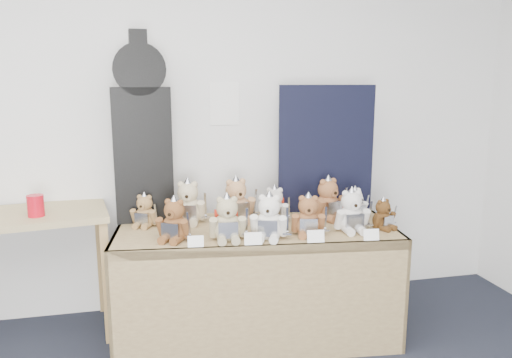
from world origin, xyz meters
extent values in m
plane|color=white|center=(0.00, 2.50, 1.35)|extent=(6.00, 0.00, 6.00)
cube|color=white|center=(0.81, 2.49, 1.48)|extent=(0.21, 0.00, 0.30)
cube|color=olive|center=(0.91, 1.93, 0.70)|extent=(1.82, 0.92, 0.06)
cube|color=olive|center=(0.87, 1.58, 0.37)|extent=(1.75, 0.21, 0.73)
cube|color=olive|center=(0.05, 2.02, 0.37)|extent=(0.10, 0.73, 0.73)
cube|color=olive|center=(1.77, 1.84, 0.37)|extent=(0.10, 0.73, 0.73)
cube|color=#947F50|center=(-0.52, 2.20, 0.81)|extent=(1.07, 0.70, 0.04)
cube|color=#A38046|center=(-0.03, 2.03, 0.40)|extent=(0.06, 0.06, 0.79)
cube|color=#A38046|center=(-0.10, 2.50, 0.40)|extent=(0.06, 0.06, 0.79)
cube|color=black|center=(0.23, 2.24, 1.17)|extent=(0.38, 0.13, 0.87)
cylinder|color=black|center=(0.23, 2.24, 1.71)|extent=(0.33, 0.13, 0.33)
cube|color=black|center=(0.23, 2.24, 1.84)|extent=(0.12, 0.11, 0.22)
cube|color=black|center=(1.47, 2.20, 1.17)|extent=(0.66, 0.10, 0.88)
cylinder|color=red|center=(-0.42, 2.11, 0.90)|extent=(0.10, 0.10, 0.13)
ellipsoid|color=brown|center=(0.39, 1.78, 0.80)|extent=(0.21, 0.20, 0.16)
sphere|color=brown|center=(0.39, 1.78, 0.91)|extent=(0.12, 0.12, 0.12)
cylinder|color=brown|center=(0.37, 1.74, 0.90)|extent=(0.06, 0.05, 0.05)
sphere|color=black|center=(0.36, 1.72, 0.90)|extent=(0.02, 0.02, 0.02)
sphere|color=brown|center=(0.36, 1.80, 0.96)|extent=(0.04, 0.04, 0.04)
sphere|color=brown|center=(0.43, 1.77, 0.96)|extent=(0.04, 0.04, 0.04)
cylinder|color=brown|center=(0.32, 1.80, 0.81)|extent=(0.08, 0.10, 0.12)
cylinder|color=brown|center=(0.45, 1.73, 0.81)|extent=(0.08, 0.10, 0.12)
cylinder|color=brown|center=(0.33, 1.75, 0.75)|extent=(0.09, 0.12, 0.05)
cylinder|color=brown|center=(0.40, 1.72, 0.75)|extent=(0.09, 0.12, 0.05)
cube|color=silver|center=(0.36, 1.73, 0.81)|extent=(0.10, 0.07, 0.09)
cone|color=silver|center=(0.39, 1.78, 0.96)|extent=(0.10, 0.10, 0.08)
cube|color=silver|center=(0.47, 1.71, 0.83)|extent=(0.03, 0.04, 0.17)
cube|color=silver|center=(0.47, 1.71, 0.77)|extent=(0.05, 0.03, 0.01)
ellipsoid|color=tan|center=(0.69, 1.72, 0.81)|extent=(0.19, 0.16, 0.17)
sphere|color=tan|center=(0.69, 1.72, 0.92)|extent=(0.13, 0.13, 0.13)
cylinder|color=tan|center=(0.69, 1.67, 0.91)|extent=(0.06, 0.03, 0.05)
sphere|color=black|center=(0.69, 1.65, 0.91)|extent=(0.02, 0.02, 0.02)
sphere|color=tan|center=(0.65, 1.72, 0.97)|extent=(0.04, 0.04, 0.04)
sphere|color=tan|center=(0.73, 1.72, 0.97)|extent=(0.04, 0.04, 0.04)
cylinder|color=tan|center=(0.61, 1.71, 0.81)|extent=(0.06, 0.10, 0.13)
cylinder|color=tan|center=(0.77, 1.69, 0.81)|extent=(0.06, 0.10, 0.13)
cylinder|color=tan|center=(0.65, 1.66, 0.76)|extent=(0.06, 0.12, 0.05)
cylinder|color=tan|center=(0.73, 1.66, 0.76)|extent=(0.06, 0.12, 0.05)
cube|color=silver|center=(0.69, 1.65, 0.81)|extent=(0.11, 0.03, 0.10)
cone|color=silver|center=(0.69, 1.72, 0.98)|extent=(0.11, 0.11, 0.08)
cube|color=silver|center=(0.80, 1.68, 0.84)|extent=(0.02, 0.04, 0.18)
cube|color=silver|center=(0.80, 1.68, 0.77)|extent=(0.05, 0.01, 0.01)
cube|color=red|center=(0.70, 1.79, 0.82)|extent=(0.14, 0.04, 0.16)
ellipsoid|color=silver|center=(0.94, 1.69, 0.81)|extent=(0.22, 0.20, 0.18)
sphere|color=silver|center=(0.94, 1.69, 0.92)|extent=(0.13, 0.13, 0.13)
cylinder|color=silver|center=(0.92, 1.64, 0.91)|extent=(0.06, 0.05, 0.05)
sphere|color=black|center=(0.91, 1.63, 0.91)|extent=(0.02, 0.02, 0.02)
sphere|color=silver|center=(0.90, 1.71, 0.97)|extent=(0.04, 0.04, 0.04)
sphere|color=silver|center=(0.98, 1.68, 0.97)|extent=(0.04, 0.04, 0.04)
cylinder|color=silver|center=(0.85, 1.70, 0.82)|extent=(0.08, 0.11, 0.13)
cylinder|color=silver|center=(1.01, 1.64, 0.82)|extent=(0.08, 0.11, 0.13)
cylinder|color=silver|center=(0.88, 1.65, 0.76)|extent=(0.09, 0.13, 0.05)
cylinder|color=silver|center=(0.95, 1.62, 0.76)|extent=(0.09, 0.13, 0.05)
cube|color=silver|center=(0.91, 1.63, 0.81)|extent=(0.11, 0.06, 0.10)
cone|color=silver|center=(0.94, 1.69, 0.98)|extent=(0.11, 0.11, 0.08)
cube|color=silver|center=(1.03, 1.62, 0.84)|extent=(0.03, 0.05, 0.18)
cube|color=silver|center=(1.03, 1.62, 0.77)|extent=(0.05, 0.03, 0.01)
ellipsoid|color=brown|center=(1.18, 1.71, 0.80)|extent=(0.19, 0.17, 0.16)
sphere|color=brown|center=(1.18, 1.71, 0.91)|extent=(0.12, 0.12, 0.12)
cylinder|color=brown|center=(1.17, 1.66, 0.90)|extent=(0.06, 0.04, 0.05)
sphere|color=black|center=(1.16, 1.64, 0.90)|extent=(0.02, 0.02, 0.02)
sphere|color=brown|center=(1.14, 1.72, 0.96)|extent=(0.04, 0.04, 0.04)
sphere|color=brown|center=(1.22, 1.70, 0.96)|extent=(0.04, 0.04, 0.04)
cylinder|color=brown|center=(1.10, 1.71, 0.81)|extent=(0.07, 0.10, 0.12)
cylinder|color=brown|center=(1.25, 1.67, 0.81)|extent=(0.07, 0.10, 0.12)
cylinder|color=brown|center=(1.13, 1.66, 0.75)|extent=(0.07, 0.11, 0.05)
cylinder|color=brown|center=(1.20, 1.64, 0.75)|extent=(0.07, 0.11, 0.05)
cube|color=silver|center=(1.17, 1.65, 0.80)|extent=(0.11, 0.04, 0.09)
cone|color=silver|center=(1.18, 1.71, 0.96)|extent=(0.10, 0.10, 0.08)
cube|color=silver|center=(1.27, 1.65, 0.83)|extent=(0.02, 0.04, 0.17)
cube|color=silver|center=(1.27, 1.65, 0.77)|extent=(0.05, 0.02, 0.01)
ellipsoid|color=silver|center=(1.46, 1.72, 0.80)|extent=(0.18, 0.15, 0.17)
sphere|color=silver|center=(1.46, 1.72, 0.92)|extent=(0.13, 0.13, 0.13)
cylinder|color=silver|center=(1.46, 1.67, 0.91)|extent=(0.05, 0.03, 0.05)
sphere|color=black|center=(1.46, 1.65, 0.91)|extent=(0.02, 0.02, 0.02)
sphere|color=silver|center=(1.42, 1.72, 0.97)|extent=(0.04, 0.04, 0.04)
sphere|color=silver|center=(1.50, 1.72, 0.97)|extent=(0.04, 0.04, 0.04)
cylinder|color=silver|center=(1.38, 1.70, 0.81)|extent=(0.05, 0.10, 0.13)
cylinder|color=silver|center=(1.54, 1.69, 0.81)|extent=(0.05, 0.10, 0.13)
cylinder|color=silver|center=(1.42, 1.66, 0.76)|extent=(0.06, 0.11, 0.05)
cylinder|color=silver|center=(1.50, 1.66, 0.76)|extent=(0.06, 0.11, 0.05)
cube|color=silver|center=(1.46, 1.65, 0.81)|extent=(0.11, 0.02, 0.10)
cone|color=silver|center=(1.46, 1.72, 0.97)|extent=(0.11, 0.11, 0.08)
cube|color=silver|center=(1.57, 1.68, 0.84)|extent=(0.02, 0.04, 0.18)
cube|color=silver|center=(1.57, 1.68, 0.77)|extent=(0.05, 0.01, 0.01)
ellipsoid|color=#4F331B|center=(1.68, 1.72, 0.79)|extent=(0.16, 0.14, 0.13)
sphere|color=#4F331B|center=(1.68, 1.72, 0.87)|extent=(0.09, 0.09, 0.09)
cylinder|color=#4F331B|center=(1.69, 1.68, 0.86)|extent=(0.04, 0.03, 0.04)
sphere|color=black|center=(1.69, 1.67, 0.86)|extent=(0.01, 0.01, 0.01)
sphere|color=#4F331B|center=(1.65, 1.71, 0.91)|extent=(0.03, 0.03, 0.03)
sphere|color=#4F331B|center=(1.70, 1.73, 0.91)|extent=(0.03, 0.03, 0.03)
cylinder|color=#4F331B|center=(1.62, 1.68, 0.79)|extent=(0.06, 0.08, 0.10)
cylinder|color=#4F331B|center=(1.74, 1.73, 0.79)|extent=(0.06, 0.08, 0.10)
cylinder|color=#4F331B|center=(1.66, 1.67, 0.75)|extent=(0.06, 0.09, 0.04)
cylinder|color=#4F331B|center=(1.72, 1.69, 0.75)|extent=(0.06, 0.09, 0.04)
cube|color=silver|center=(1.69, 1.67, 0.79)|extent=(0.08, 0.04, 0.07)
cone|color=silver|center=(1.68, 1.72, 0.91)|extent=(0.08, 0.08, 0.06)
cube|color=silver|center=(1.76, 1.72, 0.81)|extent=(0.02, 0.03, 0.13)
cube|color=silver|center=(1.76, 1.72, 0.76)|extent=(0.04, 0.02, 0.01)
ellipsoid|color=#C8B792|center=(0.50, 2.13, 0.81)|extent=(0.21, 0.19, 0.18)
sphere|color=#C8B792|center=(0.50, 2.13, 0.93)|extent=(0.13, 0.13, 0.13)
cylinder|color=#C8B792|center=(0.49, 2.08, 0.92)|extent=(0.06, 0.04, 0.06)
sphere|color=black|center=(0.49, 2.06, 0.92)|extent=(0.02, 0.02, 0.02)
sphere|color=#C8B792|center=(0.46, 2.14, 0.98)|extent=(0.04, 0.04, 0.04)
sphere|color=#C8B792|center=(0.55, 2.12, 0.98)|extent=(0.04, 0.04, 0.04)
cylinder|color=#C8B792|center=(0.41, 2.13, 0.82)|extent=(0.07, 0.11, 0.14)
cylinder|color=#C8B792|center=(0.59, 2.09, 0.82)|extent=(0.07, 0.11, 0.14)
cylinder|color=#C8B792|center=(0.45, 2.08, 0.76)|extent=(0.08, 0.13, 0.06)
cylinder|color=#C8B792|center=(0.53, 2.06, 0.76)|extent=(0.08, 0.13, 0.06)
cube|color=silver|center=(0.49, 2.06, 0.81)|extent=(0.12, 0.04, 0.10)
cone|color=silver|center=(0.50, 2.13, 0.99)|extent=(0.11, 0.11, 0.09)
cube|color=silver|center=(0.61, 2.07, 0.85)|extent=(0.02, 0.05, 0.19)
cube|color=silver|center=(0.61, 2.07, 0.77)|extent=(0.06, 0.02, 0.01)
ellipsoid|color=tan|center=(0.82, 2.10, 0.81)|extent=(0.22, 0.19, 0.19)
sphere|color=tan|center=(0.82, 2.10, 0.94)|extent=(0.14, 0.14, 0.14)
cylinder|color=tan|center=(0.83, 2.04, 0.93)|extent=(0.06, 0.04, 0.06)
sphere|color=black|center=(0.83, 2.02, 0.93)|extent=(0.02, 0.02, 0.02)
sphere|color=tan|center=(0.77, 2.09, 0.99)|extent=(0.04, 0.04, 0.04)
sphere|color=tan|center=(0.86, 2.11, 0.99)|extent=(0.04, 0.04, 0.04)
cylinder|color=tan|center=(0.73, 2.06, 0.82)|extent=(0.07, 0.11, 0.14)
cylinder|color=tan|center=(0.91, 2.09, 0.82)|extent=(0.07, 0.11, 0.14)
cylinder|color=tan|center=(0.79, 2.03, 0.76)|extent=(0.08, 0.13, 0.06)
cylinder|color=tan|center=(0.87, 2.04, 0.76)|extent=(0.08, 0.13, 0.06)
cube|color=silver|center=(0.83, 2.03, 0.82)|extent=(0.12, 0.04, 0.10)
cone|color=silver|center=(0.82, 2.10, 1.00)|extent=(0.12, 0.12, 0.09)
cube|color=silver|center=(0.94, 2.08, 0.85)|extent=(0.02, 0.05, 0.20)
cube|color=silver|center=(0.94, 2.08, 0.77)|extent=(0.06, 0.02, 0.01)
ellipsoid|color=silver|center=(1.06, 2.04, 0.80)|extent=(0.18, 0.17, 0.15)
sphere|color=silver|center=(1.06, 2.04, 0.90)|extent=(0.11, 0.11, 0.11)
cylinder|color=silver|center=(1.05, 1.99, 0.89)|extent=(0.05, 0.04, 0.05)
sphere|color=black|center=(1.04, 1.98, 0.89)|extent=(0.02, 0.02, 0.02)
sphere|color=silver|center=(1.03, 2.05, 0.94)|extent=(0.04, 0.04, 0.04)
sphere|color=silver|center=(1.09, 2.03, 0.94)|extent=(0.04, 0.04, 0.04)
cylinder|color=silver|center=(0.99, 2.04, 0.80)|extent=(0.07, 0.09, 0.11)
cylinder|color=silver|center=(1.12, 2.00, 0.80)|extent=(0.07, 0.09, 0.11)
cylinder|color=silver|center=(1.01, 2.00, 0.75)|extent=(0.07, 0.11, 0.05)
cylinder|color=silver|center=(1.08, 1.98, 0.75)|extent=(0.07, 0.11, 0.05)
cube|color=silver|center=(1.04, 1.98, 0.80)|extent=(0.10, 0.05, 0.08)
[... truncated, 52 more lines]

